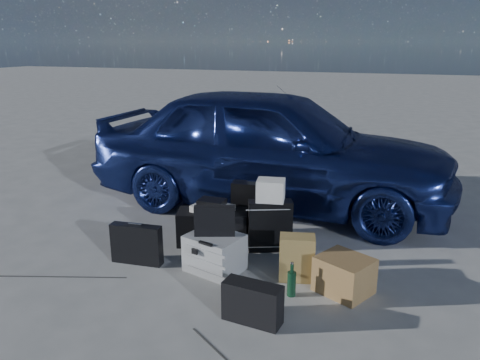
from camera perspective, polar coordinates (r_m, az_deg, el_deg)
name	(u,v)px	position (r m, az deg, el deg)	size (l,w,h in m)	color
ground	(203,278)	(4.34, -4.48, -11.83)	(60.00, 60.00, 0.00)	#A3A39E
car	(271,147)	(5.99, 3.81, 4.09)	(1.82, 4.52, 1.54)	navy
pelican_case	(215,253)	(4.40, -3.09, -8.84)	(0.48, 0.39, 0.35)	gray
laptop_bag	(215,221)	(4.28, -3.11, -4.99)	(0.37, 0.09, 0.28)	black
briefcase	(137,244)	(4.62, -12.49, -7.64)	(0.50, 0.11, 0.39)	black
suitcase_left	(253,209)	(5.10, 1.63, -3.59)	(0.46, 0.17, 0.60)	black
suitcase_right	(270,226)	(4.77, 3.69, -5.57)	(0.44, 0.16, 0.53)	black
white_carton	(271,190)	(4.66, 3.76, -1.26)	(0.27, 0.22, 0.22)	silver
duffel_bag	(212,227)	(4.95, -3.37, -5.76)	(0.72, 0.31, 0.36)	black
flat_box_white	(213,208)	(4.87, -3.37, -3.46)	(0.38, 0.29, 0.07)	silver
flat_box_black	(212,202)	(4.86, -3.46, -2.72)	(0.27, 0.19, 0.06)	black
kraft_bag	(297,258)	(4.25, 6.94, -9.39)	(0.31, 0.19, 0.41)	#AB8B4A
cardboard_box	(344,275)	(4.14, 12.59, -11.24)	(0.42, 0.37, 0.31)	olive
messenger_bag	(253,303)	(3.66, 1.54, -14.74)	(0.45, 0.17, 0.32)	black
green_bottle	(292,280)	(4.01, 6.31, -11.98)	(0.07, 0.07, 0.29)	black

